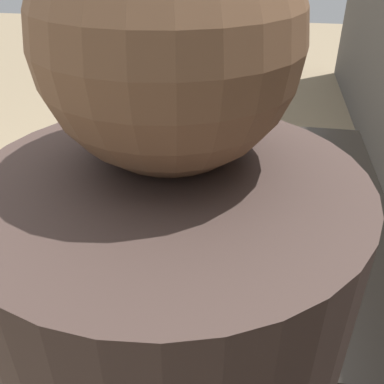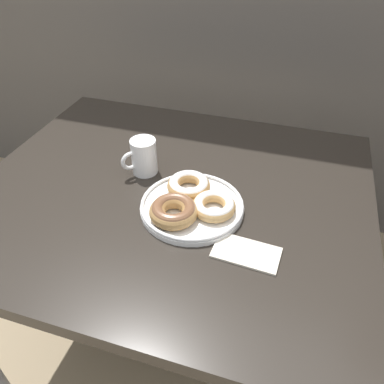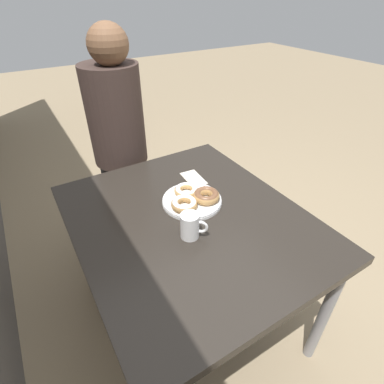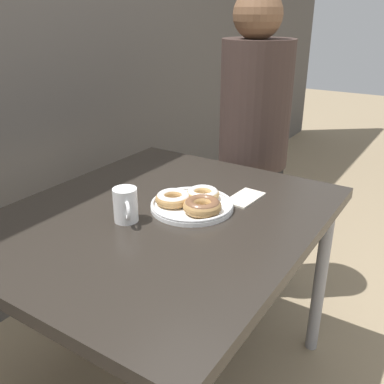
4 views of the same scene
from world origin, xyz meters
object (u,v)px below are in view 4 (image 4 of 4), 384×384
object	(u,v)px
person_figure	(254,146)
napkin	(245,198)
dining_table	(161,232)
coffee_mug	(126,205)
donut_plate	(192,202)

from	to	relation	value
person_figure	napkin	distance (m)	0.57
dining_table	coffee_mug	size ratio (longest dim) A/B	10.31
dining_table	napkin	xyz separation A→B (m)	(0.26, -0.18, 0.08)
coffee_mug	napkin	xyz separation A→B (m)	(0.36, -0.24, -0.05)
dining_table	person_figure	world-z (taller)	person_figure
coffee_mug	napkin	world-z (taller)	coffee_mug
donut_plate	napkin	xyz separation A→B (m)	(0.17, -0.11, -0.02)
donut_plate	person_figure	bearing A→B (deg)	8.56
donut_plate	person_figure	world-z (taller)	person_figure
donut_plate	napkin	size ratio (longest dim) A/B	1.73
napkin	dining_table	bearing A→B (deg)	144.98
donut_plate	coffee_mug	distance (m)	0.23
dining_table	coffee_mug	distance (m)	0.17
donut_plate	napkin	bearing A→B (deg)	-32.34
dining_table	napkin	bearing A→B (deg)	-35.02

